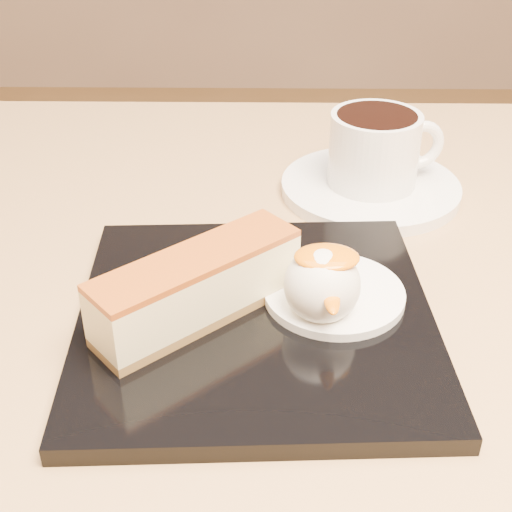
{
  "coord_description": "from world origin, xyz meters",
  "views": [
    {
      "loc": [
        -0.05,
        -0.35,
        1.0
      ],
      "look_at": [
        -0.05,
        0.02,
        0.76
      ],
      "focal_mm": 50.0,
      "sensor_mm": 36.0,
      "label": 1
    }
  ],
  "objects_px": {
    "cheesecake": "(197,286)",
    "coffee_cup": "(376,148)",
    "dessert_plate": "(256,319)",
    "ice_cream_scoop": "(322,285)",
    "table": "(326,493)",
    "saucer": "(370,188)"
  },
  "relations": [
    {
      "from": "cheesecake",
      "to": "coffee_cup",
      "type": "height_order",
      "value": "coffee_cup"
    },
    {
      "from": "dessert_plate",
      "to": "cheesecake",
      "type": "height_order",
      "value": "cheesecake"
    },
    {
      "from": "cheesecake",
      "to": "ice_cream_scoop",
      "type": "distance_m",
      "value": 0.08
    },
    {
      "from": "table",
      "to": "saucer",
      "type": "distance_m",
      "value": 0.25
    },
    {
      "from": "cheesecake",
      "to": "saucer",
      "type": "xyz_separation_m",
      "value": [
        0.13,
        0.19,
        -0.03
      ]
    },
    {
      "from": "table",
      "to": "cheesecake",
      "type": "height_order",
      "value": "cheesecake"
    },
    {
      "from": "cheesecake",
      "to": "ice_cream_scoop",
      "type": "bearing_deg",
      "value": -41.09
    },
    {
      "from": "coffee_cup",
      "to": "cheesecake",
      "type": "bearing_deg",
      "value": -138.89
    },
    {
      "from": "table",
      "to": "cheesecake",
      "type": "bearing_deg",
      "value": -178.65
    },
    {
      "from": "dessert_plate",
      "to": "saucer",
      "type": "xyz_separation_m",
      "value": [
        0.09,
        0.18,
        -0.0
      ]
    },
    {
      "from": "table",
      "to": "ice_cream_scoop",
      "type": "relative_size",
      "value": 17.2
    },
    {
      "from": "ice_cream_scoop",
      "to": "saucer",
      "type": "xyz_separation_m",
      "value": [
        0.05,
        0.19,
        -0.03
      ]
    },
    {
      "from": "saucer",
      "to": "coffee_cup",
      "type": "relative_size",
      "value": 1.53
    },
    {
      "from": "saucer",
      "to": "coffee_cup",
      "type": "xyz_separation_m",
      "value": [
        0.0,
        0.0,
        0.04
      ]
    },
    {
      "from": "cheesecake",
      "to": "coffee_cup",
      "type": "bearing_deg",
      "value": 14.13
    },
    {
      "from": "cheesecake",
      "to": "ice_cream_scoop",
      "type": "height_order",
      "value": "ice_cream_scoop"
    },
    {
      "from": "dessert_plate",
      "to": "coffee_cup",
      "type": "bearing_deg",
      "value": 62.39
    },
    {
      "from": "ice_cream_scoop",
      "to": "saucer",
      "type": "height_order",
      "value": "ice_cream_scoop"
    },
    {
      "from": "dessert_plate",
      "to": "ice_cream_scoop",
      "type": "height_order",
      "value": "ice_cream_scoop"
    },
    {
      "from": "ice_cream_scoop",
      "to": "coffee_cup",
      "type": "distance_m",
      "value": 0.2
    },
    {
      "from": "dessert_plate",
      "to": "coffee_cup",
      "type": "height_order",
      "value": "coffee_cup"
    },
    {
      "from": "coffee_cup",
      "to": "table",
      "type": "bearing_deg",
      "value": -117.31
    }
  ]
}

